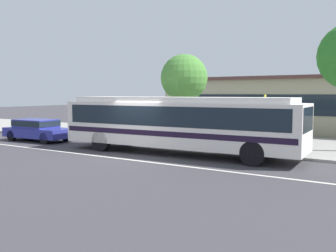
{
  "coord_description": "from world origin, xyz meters",
  "views": [
    {
      "loc": [
        10.33,
        -13.33,
        2.86
      ],
      "look_at": [
        0.92,
        1.62,
        1.3
      ],
      "focal_mm": 39.89,
      "sensor_mm": 36.0,
      "label": 1
    }
  ],
  "objects_px": {
    "pedestrian_standing_by_tree": "(128,123)",
    "street_tree_near_stop": "(184,78)",
    "bus_stop_sign": "(265,116)",
    "sedan_behind_bus": "(38,129)",
    "transit_bus": "(178,121)",
    "pedestrian_walking_along_curb": "(253,130)",
    "pedestrian_waiting_near_sign": "(225,130)"
  },
  "relations": [
    {
      "from": "transit_bus",
      "to": "sedan_behind_bus",
      "type": "height_order",
      "value": "transit_bus"
    },
    {
      "from": "sedan_behind_bus",
      "to": "pedestrian_standing_by_tree",
      "type": "distance_m",
      "value": 5.56
    },
    {
      "from": "transit_bus",
      "to": "pedestrian_walking_along_curb",
      "type": "distance_m",
      "value": 3.84
    },
    {
      "from": "sedan_behind_bus",
      "to": "bus_stop_sign",
      "type": "distance_m",
      "value": 13.35
    },
    {
      "from": "transit_bus",
      "to": "sedan_behind_bus",
      "type": "xyz_separation_m",
      "value": [
        -9.62,
        -0.28,
        -0.84
      ]
    },
    {
      "from": "transit_bus",
      "to": "pedestrian_waiting_near_sign",
      "type": "relative_size",
      "value": 7.19
    },
    {
      "from": "street_tree_near_stop",
      "to": "bus_stop_sign",
      "type": "bearing_deg",
      "value": -18.11
    },
    {
      "from": "transit_bus",
      "to": "bus_stop_sign",
      "type": "height_order",
      "value": "bus_stop_sign"
    },
    {
      "from": "pedestrian_walking_along_curb",
      "to": "bus_stop_sign",
      "type": "relative_size",
      "value": 0.59
    },
    {
      "from": "pedestrian_waiting_near_sign",
      "to": "pedestrian_walking_along_curb",
      "type": "distance_m",
      "value": 1.38
    },
    {
      "from": "pedestrian_walking_along_curb",
      "to": "street_tree_near_stop",
      "type": "height_order",
      "value": "street_tree_near_stop"
    },
    {
      "from": "street_tree_near_stop",
      "to": "pedestrian_walking_along_curb",
      "type": "bearing_deg",
      "value": -13.05
    },
    {
      "from": "transit_bus",
      "to": "sedan_behind_bus",
      "type": "bearing_deg",
      "value": -178.31
    },
    {
      "from": "sedan_behind_bus",
      "to": "pedestrian_walking_along_curb",
      "type": "relative_size",
      "value": 2.74
    },
    {
      "from": "sedan_behind_bus",
      "to": "pedestrian_walking_along_curb",
      "type": "height_order",
      "value": "pedestrian_walking_along_curb"
    },
    {
      "from": "street_tree_near_stop",
      "to": "pedestrian_standing_by_tree",
      "type": "bearing_deg",
      "value": -150.32
    },
    {
      "from": "pedestrian_walking_along_curb",
      "to": "street_tree_near_stop",
      "type": "relative_size",
      "value": 0.32
    },
    {
      "from": "pedestrian_standing_by_tree",
      "to": "street_tree_near_stop",
      "type": "relative_size",
      "value": 0.35
    },
    {
      "from": "pedestrian_walking_along_curb",
      "to": "pedestrian_standing_by_tree",
      "type": "relative_size",
      "value": 0.9
    },
    {
      "from": "bus_stop_sign",
      "to": "street_tree_near_stop",
      "type": "bearing_deg",
      "value": 161.89
    },
    {
      "from": "sedan_behind_bus",
      "to": "street_tree_near_stop",
      "type": "distance_m",
      "value": 9.28
    },
    {
      "from": "pedestrian_waiting_near_sign",
      "to": "transit_bus",
      "type": "bearing_deg",
      "value": -127.29
    },
    {
      "from": "pedestrian_standing_by_tree",
      "to": "street_tree_near_stop",
      "type": "height_order",
      "value": "street_tree_near_stop"
    },
    {
      "from": "bus_stop_sign",
      "to": "street_tree_near_stop",
      "type": "relative_size",
      "value": 0.54
    },
    {
      "from": "transit_bus",
      "to": "pedestrian_standing_by_tree",
      "type": "xyz_separation_m",
      "value": [
        -4.63,
        2.13,
        -0.41
      ]
    },
    {
      "from": "transit_bus",
      "to": "street_tree_near_stop",
      "type": "relative_size",
      "value": 2.35
    },
    {
      "from": "transit_bus",
      "to": "pedestrian_standing_by_tree",
      "type": "height_order",
      "value": "transit_bus"
    },
    {
      "from": "bus_stop_sign",
      "to": "sedan_behind_bus",
      "type": "bearing_deg",
      "value": -170.07
    },
    {
      "from": "transit_bus",
      "to": "pedestrian_standing_by_tree",
      "type": "distance_m",
      "value": 5.12
    },
    {
      "from": "sedan_behind_bus",
      "to": "bus_stop_sign",
      "type": "bearing_deg",
      "value": 9.93
    },
    {
      "from": "pedestrian_standing_by_tree",
      "to": "street_tree_near_stop",
      "type": "distance_m",
      "value": 4.14
    },
    {
      "from": "pedestrian_waiting_near_sign",
      "to": "bus_stop_sign",
      "type": "distance_m",
      "value": 2.11
    }
  ]
}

